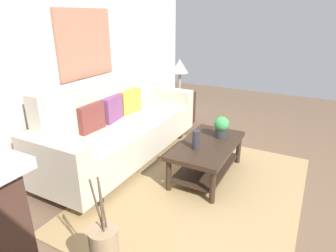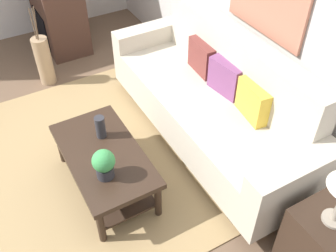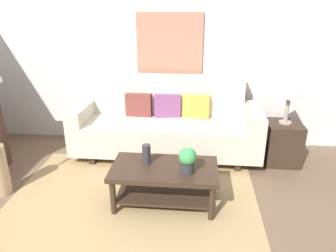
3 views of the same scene
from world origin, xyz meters
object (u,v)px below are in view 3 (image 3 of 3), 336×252
(throw_pillow_mustard, at_px, (196,106))
(framed_painting, at_px, (170,43))
(coffee_table, at_px, (164,177))
(table_lamp, at_px, (290,90))
(tabletop_vase, at_px, (146,154))
(potted_plant_tabletop, at_px, (188,159))
(couch, at_px, (166,125))
(side_table, at_px, (282,143))
(throw_pillow_plum, at_px, (167,105))
(throw_pillow_maroon, at_px, (139,105))

(throw_pillow_mustard, xyz_separation_m, framed_painting, (-0.40, 0.34, 0.80))
(coffee_table, bearing_deg, table_lamp, 36.35)
(tabletop_vase, height_order, potted_plant_tabletop, potted_plant_tabletop)
(couch, height_order, framed_painting, framed_painting)
(tabletop_vase, distance_m, side_table, 1.95)
(throw_pillow_mustard, distance_m, framed_painting, 0.95)
(throw_pillow_plum, bearing_deg, framed_painting, 90.00)
(throw_pillow_mustard, distance_m, side_table, 1.24)
(throw_pillow_maroon, height_order, potted_plant_tabletop, throw_pillow_maroon)
(potted_plant_tabletop, relative_size, side_table, 0.47)
(tabletop_vase, relative_size, potted_plant_tabletop, 0.80)
(side_table, height_order, table_lamp, table_lamp)
(throw_pillow_maroon, relative_size, throw_pillow_mustard, 1.00)
(potted_plant_tabletop, bearing_deg, side_table, 43.33)
(throw_pillow_maroon, bearing_deg, framed_painting, 40.52)
(throw_pillow_plum, relative_size, framed_painting, 0.39)
(coffee_table, bearing_deg, tabletop_vase, 160.76)
(potted_plant_tabletop, bearing_deg, throw_pillow_mustard, 87.36)
(side_table, relative_size, framed_painting, 0.61)
(coffee_table, bearing_deg, throw_pillow_maroon, 111.02)
(throw_pillow_maroon, xyz_separation_m, throw_pillow_mustard, (0.80, 0.00, 0.00))
(couch, distance_m, side_table, 1.56)
(potted_plant_tabletop, height_order, framed_painting, framed_painting)
(tabletop_vase, bearing_deg, framed_painting, 86.40)
(couch, xyz_separation_m, potted_plant_tabletop, (0.34, -1.24, 0.14))
(throw_pillow_maroon, distance_m, table_lamp, 1.99)
(throw_pillow_maroon, bearing_deg, coffee_table, -68.98)
(framed_painting, bearing_deg, side_table, -19.89)
(tabletop_vase, height_order, framed_painting, framed_painting)
(potted_plant_tabletop, xyz_separation_m, table_lamp, (1.21, 1.15, 0.42))
(framed_painting, bearing_deg, potted_plant_tabletop, -78.86)
(coffee_table, xyz_separation_m, framed_painting, (-0.10, 1.63, 1.16))
(throw_pillow_plum, xyz_separation_m, table_lamp, (1.55, -0.22, 0.31))
(throw_pillow_maroon, xyz_separation_m, potted_plant_tabletop, (0.73, -1.37, -0.11))
(throw_pillow_maroon, xyz_separation_m, coffee_table, (0.50, -1.29, -0.37))
(couch, xyz_separation_m, framed_painting, (-0.00, 0.46, 1.05))
(coffee_table, height_order, framed_painting, framed_painting)
(throw_pillow_maroon, distance_m, coffee_table, 1.43)
(throw_pillow_mustard, bearing_deg, framed_painting, 139.48)
(couch, height_order, table_lamp, table_lamp)
(side_table, xyz_separation_m, framed_painting, (-1.55, 0.56, 1.20))
(couch, bearing_deg, table_lamp, -3.54)
(throw_pillow_plum, bearing_deg, potted_plant_tabletop, -76.18)
(throw_pillow_plum, xyz_separation_m, coffee_table, (0.10, -1.29, -0.37))
(side_table, bearing_deg, throw_pillow_mustard, 169.18)
(coffee_table, bearing_deg, throw_pillow_mustard, 76.80)
(throw_pillow_maroon, height_order, table_lamp, table_lamp)
(couch, xyz_separation_m, coffee_table, (0.10, -1.17, -0.12))
(throw_pillow_mustard, bearing_deg, tabletop_vase, -112.15)
(potted_plant_tabletop, xyz_separation_m, side_table, (1.21, 1.15, -0.29))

